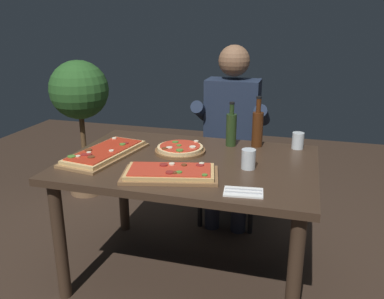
{
  "coord_description": "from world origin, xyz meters",
  "views": [
    {
      "loc": [
        0.6,
        -2.06,
        1.51
      ],
      "look_at": [
        0.0,
        0.05,
        0.79
      ],
      "focal_mm": 37.78,
      "sensor_mm": 36.0,
      "label": 1
    }
  ],
  "objects": [
    {
      "name": "tumbler_far_side",
      "position": [
        0.34,
        -0.03,
        0.79
      ],
      "size": [
        0.08,
        0.08,
        0.11
      ],
      "color": "silver",
      "rests_on": "dining_table"
    },
    {
      "name": "napkin_cutlery_set",
      "position": [
        0.36,
        -0.36,
        0.74
      ],
      "size": [
        0.19,
        0.13,
        0.01
      ],
      "color": "white",
      "rests_on": "dining_table"
    },
    {
      "name": "ground_plane",
      "position": [
        0.0,
        0.0,
        0.0
      ],
      "size": [
        6.4,
        6.4,
        0.0
      ],
      "primitive_type": "plane",
      "color": "#38281E"
    },
    {
      "name": "dining_table",
      "position": [
        0.0,
        0.0,
        0.64
      ],
      "size": [
        1.4,
        0.96,
        0.74
      ],
      "color": "#3D2B1E",
      "rests_on": "ground_plane"
    },
    {
      "name": "potted_plant_corner",
      "position": [
        -1.24,
        0.93,
        0.78
      ],
      "size": [
        0.49,
        0.49,
        1.18
      ],
      "color": "#846042",
      "rests_on": "ground_plane"
    },
    {
      "name": "tumbler_near_camera",
      "position": [
        0.58,
        0.39,
        0.78
      ],
      "size": [
        0.07,
        0.07,
        0.1
      ],
      "color": "silver",
      "rests_on": "dining_table"
    },
    {
      "name": "oil_bottle_amber",
      "position": [
        0.33,
        0.37,
        0.86
      ],
      "size": [
        0.07,
        0.07,
        0.31
      ],
      "color": "#47230F",
      "rests_on": "dining_table"
    },
    {
      "name": "wine_bottle_dark",
      "position": [
        0.17,
        0.34,
        0.85
      ],
      "size": [
        0.07,
        0.07,
        0.28
      ],
      "color": "#233819",
      "rests_on": "dining_table"
    },
    {
      "name": "pizza_rectangular_left",
      "position": [
        -0.49,
        -0.06,
        0.76
      ],
      "size": [
        0.35,
        0.59,
        0.05
      ],
      "color": "olive",
      "rests_on": "dining_table"
    },
    {
      "name": "pizza_round_far",
      "position": [
        -0.1,
        0.13,
        0.76
      ],
      "size": [
        0.3,
        0.3,
        0.05
      ],
      "color": "brown",
      "rests_on": "dining_table"
    },
    {
      "name": "pizza_rectangular_front",
      "position": [
        -0.03,
        -0.26,
        0.76
      ],
      "size": [
        0.53,
        0.36,
        0.05
      ],
      "color": "brown",
      "rests_on": "dining_table"
    },
    {
      "name": "diner_chair",
      "position": [
        0.1,
        0.86,
        0.49
      ],
      "size": [
        0.44,
        0.44,
        0.87
      ],
      "color": "black",
      "rests_on": "ground_plane"
    },
    {
      "name": "seated_diner",
      "position": [
        0.1,
        0.74,
        0.74
      ],
      "size": [
        0.53,
        0.41,
        1.33
      ],
      "color": "#23232D",
      "rests_on": "ground_plane"
    }
  ]
}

